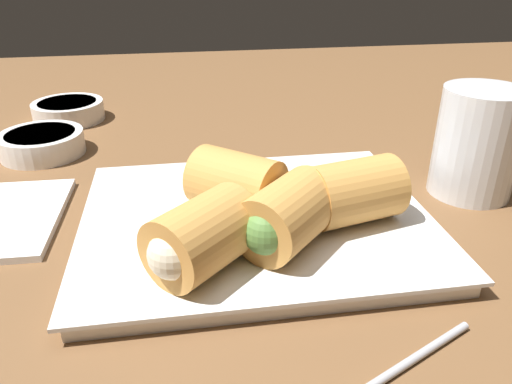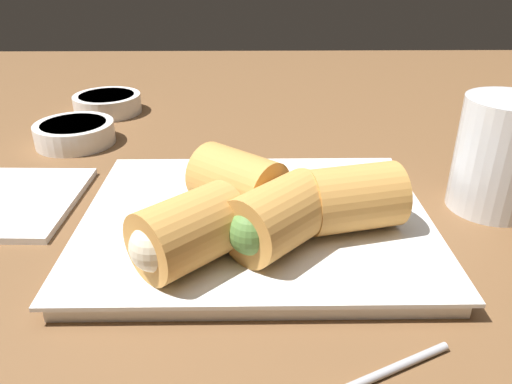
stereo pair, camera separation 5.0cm
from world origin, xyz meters
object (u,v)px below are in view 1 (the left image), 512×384
serving_plate (256,222)px  dipping_bowl_near (42,143)px  dipping_bowl_far (68,110)px  drinking_glass (477,143)px

serving_plate → dipping_bowl_near: 28.35cm
dipping_bowl_near → dipping_bowl_far: size_ratio=1.00×
serving_plate → dipping_bowl_near: dipping_bowl_near is taller
drinking_glass → dipping_bowl_far: bearing=145.9°
serving_plate → dipping_bowl_far: size_ratio=3.08×
serving_plate → drinking_glass: size_ratio=2.80×
drinking_glass → serving_plate: bearing=-169.7°
serving_plate → drinking_glass: 21.37cm
serving_plate → dipping_bowl_far: dipping_bowl_far is taller
dipping_bowl_near → drinking_glass: 44.24cm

